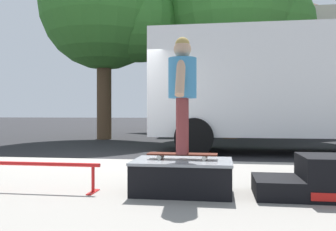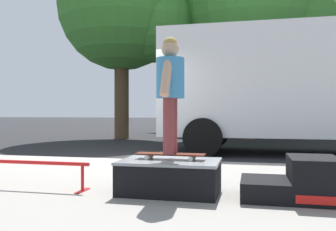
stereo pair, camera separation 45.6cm
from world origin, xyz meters
name	(u,v)px [view 2 (the right image)]	position (x,y,z in m)	size (l,w,h in m)	color
ground_plane	(104,161)	(0.00, 0.00, 0.00)	(140.00, 140.00, 0.00)	black
sidewalk_slab	(12,185)	(0.00, -3.00, 0.06)	(50.00, 5.00, 0.12)	gray
skate_box	(170,175)	(2.18, -3.23, 0.32)	(1.09, 0.73, 0.37)	black
kicker_ramp	(298,182)	(3.53, -3.23, 0.30)	(0.97, 0.68, 0.44)	black
grind_rail	(30,167)	(0.52, -3.37, 0.37)	(1.49, 0.28, 0.33)	red
skateboard	(170,155)	(2.17, -3.19, 0.54)	(0.78, 0.22, 0.07)	#4C1E14
skater_kid	(170,85)	(2.17, -3.19, 1.32)	(0.32, 0.67, 1.31)	brown
box_truck	(306,85)	(4.35, 2.20, 1.70)	(6.91, 2.63, 3.05)	white
street_tree_main	(257,11)	(3.25, 7.29, 4.98)	(5.93, 5.39, 7.84)	brown
street_tree_neighbour	(129,11)	(-1.62, 6.21, 4.99)	(5.38, 4.89, 7.59)	brown
house_behind	(274,56)	(4.27, 13.90, 4.24)	(9.54, 8.23, 8.40)	beige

